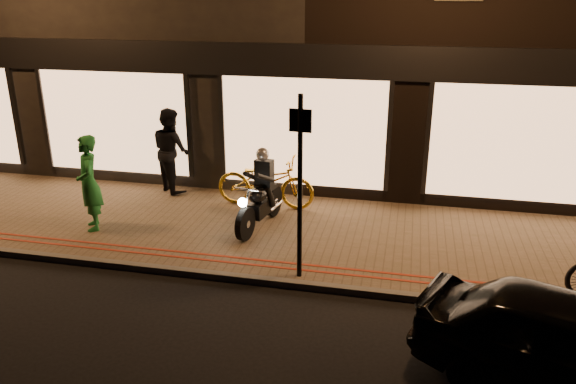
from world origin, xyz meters
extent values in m
plane|color=black|center=(0.00, 0.00, 0.00)|extent=(90.00, 90.00, 0.00)
cube|color=brown|center=(0.00, 2.00, 0.06)|extent=(50.00, 4.00, 0.12)
cube|color=#59544C|center=(0.00, 0.05, 0.06)|extent=(50.00, 0.14, 0.12)
cube|color=maroon|center=(0.00, 0.45, 0.12)|extent=(50.00, 0.06, 0.01)
cube|color=maroon|center=(0.00, 0.65, 0.12)|extent=(50.00, 0.06, 0.01)
cube|color=black|center=(-6.00, 9.00, 4.25)|extent=(12.00, 10.00, 8.50)
cube|color=black|center=(6.00, 9.00, 4.25)|extent=(12.00, 10.00, 8.50)
cube|color=black|center=(0.00, 3.95, 3.15)|extent=(48.00, 0.12, 0.70)
cube|color=#F0B078|center=(-4.50, 3.94, 1.61)|extent=(3.60, 0.06, 2.38)
cube|color=#F0B078|center=(0.00, 3.94, 1.61)|extent=(3.60, 0.06, 2.38)
cube|color=#F0B078|center=(4.50, 3.94, 1.61)|extent=(3.60, 0.06, 2.38)
cylinder|color=black|center=(-0.60, 1.42, 0.44)|extent=(0.23, 0.65, 0.64)
cylinder|color=black|center=(-0.37, 2.70, 0.44)|extent=(0.23, 0.65, 0.64)
cylinder|color=silver|center=(-0.60, 1.42, 0.44)|extent=(0.16, 0.16, 0.14)
cylinder|color=silver|center=(-0.37, 2.70, 0.44)|extent=(0.16, 0.16, 0.14)
cube|color=black|center=(-0.48, 2.11, 0.52)|extent=(0.38, 0.73, 0.30)
ellipsoid|color=black|center=(-0.50, 1.98, 0.82)|extent=(0.41, 0.55, 0.29)
cube|color=black|center=(-0.42, 2.40, 0.82)|extent=(0.31, 0.58, 0.09)
cylinder|color=silver|center=(-0.57, 1.57, 1.07)|extent=(0.60, 0.14, 0.03)
cylinder|color=silver|center=(-0.59, 1.47, 0.74)|extent=(0.11, 0.33, 0.71)
sphere|color=white|center=(-0.61, 1.33, 0.90)|extent=(0.20, 0.20, 0.17)
cylinder|color=silver|center=(-0.28, 2.53, 0.40)|extent=(0.16, 0.55, 0.07)
cube|color=black|center=(-0.45, 2.27, 1.17)|extent=(0.37, 0.28, 0.55)
sphere|color=#B1B3B8|center=(-0.46, 2.22, 1.58)|extent=(0.30, 0.30, 0.26)
cylinder|color=black|center=(-0.66, 1.99, 1.20)|extent=(0.11, 0.60, 0.34)
cylinder|color=black|center=(-0.35, 1.93, 1.20)|extent=(0.27, 0.60, 0.34)
cylinder|color=black|center=(-0.59, 2.26, 0.72)|extent=(0.16, 0.28, 0.46)
cylinder|color=black|center=(-0.32, 2.21, 0.72)|extent=(0.23, 0.29, 0.46)
cylinder|color=black|center=(0.67, 0.25, 1.62)|extent=(0.09, 0.09, 3.00)
cube|color=black|center=(0.67, 0.25, 2.72)|extent=(0.35, 0.07, 0.35)
imported|color=gold|center=(-0.67, 3.18, 0.68)|extent=(2.16, 0.81, 1.12)
imported|color=#1F752F|center=(-3.67, 1.29, 1.06)|extent=(0.75, 0.82, 1.87)
imported|color=black|center=(-3.04, 3.71, 1.09)|extent=(1.20, 1.17, 1.94)
imported|color=black|center=(4.36, -1.71, 0.64)|extent=(4.02, 2.75, 1.27)
camera|label=1|loc=(2.28, -7.81, 4.57)|focal=35.00mm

